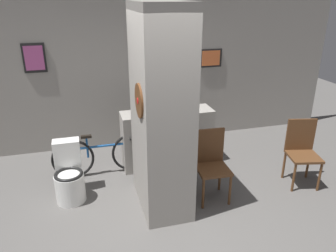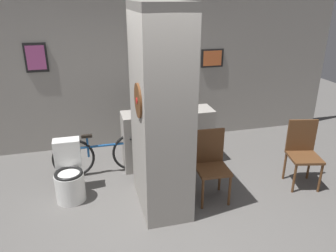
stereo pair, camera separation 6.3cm
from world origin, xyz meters
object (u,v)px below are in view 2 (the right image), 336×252
object	(u,v)px
toilet	(69,176)
bicycle	(104,154)
chair_near_pillar	(211,162)
bottle_tall	(184,106)
chair_by_doorway	(303,150)

from	to	relation	value
toilet	bicycle	size ratio (longest dim) A/B	0.52
chair_near_pillar	bottle_tall	bearing A→B (deg)	97.60
toilet	bottle_tall	bearing A→B (deg)	16.58
bicycle	bottle_tall	bearing A→B (deg)	-0.38
bicycle	chair_near_pillar	bearing A→B (deg)	-36.21
chair_by_doorway	bicycle	distance (m)	3.01
chair_near_pillar	bottle_tall	world-z (taller)	bottle_tall
chair_near_pillar	chair_by_doorway	xyz separation A→B (m)	(1.44, -0.01, 0.00)
bicycle	bottle_tall	size ratio (longest dim) A/B	5.87
chair_near_pillar	bicycle	bearing A→B (deg)	146.64
chair_by_doorway	bicycle	xyz separation A→B (m)	(-2.83, 1.02, -0.20)
chair_by_doorway	bicycle	bearing A→B (deg)	173.01
bottle_tall	chair_near_pillar	bearing A→B (deg)	-85.24
chair_near_pillar	chair_by_doorway	size ratio (longest dim) A/B	1.00
chair_by_doorway	bottle_tall	xyz separation A→B (m)	(-1.53, 1.01, 0.49)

